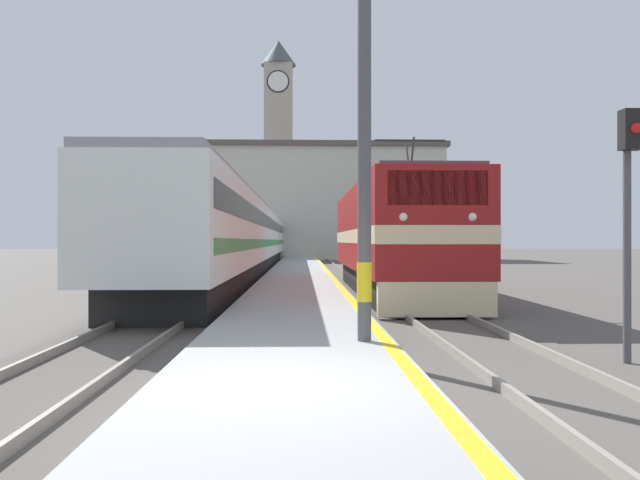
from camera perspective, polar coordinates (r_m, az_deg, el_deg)
The scene contains 10 objects.
ground_plane at distance 36.66m, azimuth -1.89°, elevation -2.94°, with size 200.00×200.00×0.00m, color #514C47.
platform at distance 31.66m, azimuth -1.92°, elevation -3.11°, with size 3.08×140.00×0.33m.
rail_track_near at distance 31.82m, azimuth 3.94°, elevation -3.33°, with size 2.83×140.00×0.16m.
rail_track_far at distance 31.83m, azimuth -7.52°, elevation -3.33°, with size 2.83×140.00×0.16m.
locomotive_train at distance 21.74m, azimuth 6.57°, elevation 0.18°, with size 2.92×14.86×4.76m.
passenger_train at distance 39.15m, azimuth -6.42°, elevation 0.28°, with size 2.92×53.92×3.84m.
catenary_mast at distance 9.77m, azimuth 4.83°, elevation 13.25°, with size 2.47×0.23×7.40m.
clock_tower at distance 72.51m, azimuth -3.81°, elevation 8.88°, with size 4.00×4.00×24.83m.
station_building at distance 63.61m, azimuth -1.57°, elevation 3.39°, with size 27.83×10.45×11.29m.
signal_post at distance 10.43m, azimuth 26.43°, elevation 3.87°, with size 0.30×0.39×3.80m.
Camera 1 is at (0.11, -6.62, 1.85)m, focal length 35.00 mm.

